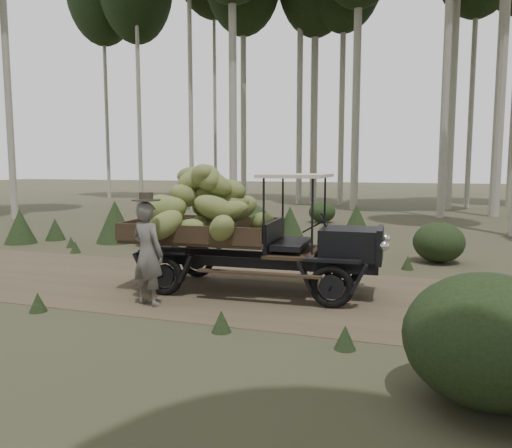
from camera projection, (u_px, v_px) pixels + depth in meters
The scene contains 5 objects.
ground at pixel (218, 288), 9.05m from camera, with size 120.00×120.00×0.00m, color #473D2B.
dirt_track at pixel (218, 288), 9.05m from camera, with size 70.00×4.00×0.01m, color brown.
banana_truck at pixel (225, 217), 8.78m from camera, with size 4.61×2.27×2.32m.
farmer at pixel (148, 252), 7.87m from camera, with size 0.68×0.54×1.80m.
undergrowth at pixel (269, 271), 7.99m from camera, with size 23.49×22.12×1.28m.
Camera 1 is at (3.48, -8.17, 2.21)m, focal length 35.00 mm.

